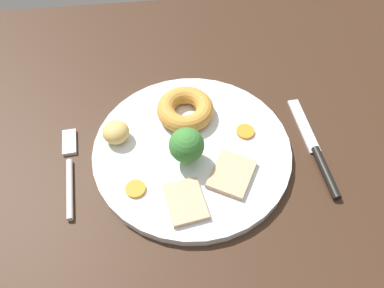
% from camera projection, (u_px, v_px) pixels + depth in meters
% --- Properties ---
extents(dining_table, '(1.20, 0.84, 0.04)m').
position_uv_depth(dining_table, '(176.00, 179.00, 0.59)').
color(dining_table, '#382316').
rests_on(dining_table, ground).
extents(dinner_plate, '(0.29, 0.29, 0.01)m').
position_uv_depth(dinner_plate, '(192.00, 151.00, 0.59)').
color(dinner_plate, white).
rests_on(dinner_plate, dining_table).
extents(meat_slice_main, '(0.06, 0.07, 0.01)m').
position_uv_depth(meat_slice_main, '(186.00, 202.00, 0.53)').
color(meat_slice_main, tan).
rests_on(meat_slice_main, dinner_plate).
extents(meat_slice_under, '(0.08, 0.08, 0.01)m').
position_uv_depth(meat_slice_under, '(232.00, 174.00, 0.56)').
color(meat_slice_under, tan).
rests_on(meat_slice_under, dinner_plate).
extents(yorkshire_pudding, '(0.09, 0.09, 0.03)m').
position_uv_depth(yorkshire_pudding, '(185.00, 109.00, 0.61)').
color(yorkshire_pudding, '#C68938').
rests_on(yorkshire_pudding, dinner_plate).
extents(roast_potato_left, '(0.05, 0.05, 0.03)m').
position_uv_depth(roast_potato_left, '(116.00, 132.00, 0.59)').
color(roast_potato_left, '#D8B260').
rests_on(roast_potato_left, dinner_plate).
extents(carrot_coin_front, '(0.03, 0.03, 0.00)m').
position_uv_depth(carrot_coin_front, '(135.00, 189.00, 0.54)').
color(carrot_coin_front, orange).
rests_on(carrot_coin_front, dinner_plate).
extents(carrot_coin_back, '(0.03, 0.03, 0.00)m').
position_uv_depth(carrot_coin_back, '(245.00, 132.00, 0.60)').
color(carrot_coin_back, orange).
rests_on(carrot_coin_back, dinner_plate).
extents(broccoli_floret, '(0.05, 0.05, 0.06)m').
position_uv_depth(broccoli_floret, '(187.00, 146.00, 0.55)').
color(broccoli_floret, '#8CB766').
rests_on(broccoli_floret, dinner_plate).
extents(fork, '(0.02, 0.15, 0.01)m').
position_uv_depth(fork, '(70.00, 169.00, 0.58)').
color(fork, silver).
rests_on(fork, dining_table).
extents(knife, '(0.03, 0.19, 0.01)m').
position_uv_depth(knife, '(317.00, 154.00, 0.59)').
color(knife, black).
rests_on(knife, dining_table).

